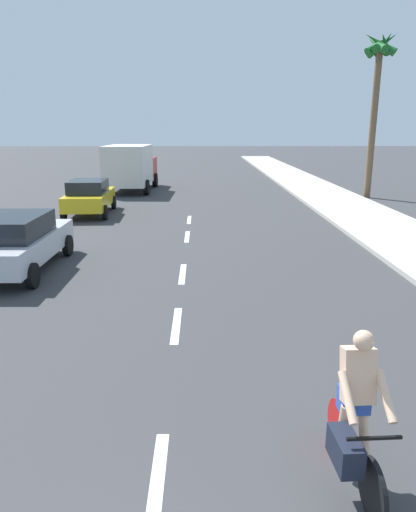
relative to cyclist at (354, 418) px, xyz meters
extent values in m
plane|color=#38383A|center=(-2.14, 16.84, -0.83)|extent=(160.00, 160.00, 0.00)
cube|color=#B2ADA3|center=(5.54, 18.84, -0.76)|extent=(3.60, 80.00, 0.14)
cube|color=white|center=(-2.14, -0.02, -0.83)|extent=(0.16, 1.80, 0.01)
cube|color=white|center=(-2.14, 4.38, -0.83)|extent=(0.16, 1.80, 0.01)
cube|color=white|center=(-2.14, 7.78, -0.83)|extent=(0.16, 1.80, 0.01)
cube|color=white|center=(-2.14, 12.27, -0.83)|extent=(0.16, 1.80, 0.01)
cube|color=white|center=(-2.14, 15.49, -0.83)|extent=(0.16, 1.80, 0.01)
cylinder|color=black|center=(0.07, -0.49, -0.50)|extent=(0.08, 0.66, 0.66)
cylinder|color=red|center=(0.02, 0.56, -0.50)|extent=(0.08, 0.66, 0.66)
cube|color=black|center=(0.05, 0.04, -0.32)|extent=(0.08, 0.95, 0.04)
cylinder|color=black|center=(0.04, 0.25, -0.08)|extent=(0.03, 0.03, 0.48)
cube|color=black|center=(0.07, -0.41, 0.05)|extent=(0.56, 0.05, 0.03)
cube|color=beige|center=(0.04, 0.11, 0.45)|extent=(0.35, 0.33, 0.63)
sphere|color=beige|center=(0.05, 0.05, 0.88)|extent=(0.22, 0.22, 0.22)
cube|color=#2D51B7|center=(0.04, 0.17, 0.12)|extent=(0.33, 0.23, 0.28)
cube|color=black|center=(-0.16, -0.26, -0.20)|extent=(0.26, 0.53, 0.32)
cylinder|color=beige|center=(0.16, 0.12, -0.20)|extent=(0.12, 0.32, 0.62)
cylinder|color=beige|center=(-0.08, 0.11, -0.20)|extent=(0.12, 0.21, 0.63)
cylinder|color=beige|center=(0.26, -0.14, 0.35)|extent=(0.11, 0.49, 0.41)
cylinder|color=beige|center=(-0.14, -0.16, 0.35)|extent=(0.11, 0.49, 0.41)
cube|color=#B7BABF|center=(-6.71, 8.23, -0.14)|extent=(1.95, 4.52, 0.64)
cube|color=black|center=(-6.72, 8.00, 0.46)|extent=(1.69, 2.36, 0.56)
cylinder|color=black|center=(-7.64, 9.77, -0.51)|extent=(0.19, 0.64, 0.64)
cylinder|color=black|center=(-5.75, 9.74, -0.51)|extent=(0.19, 0.64, 0.64)
cylinder|color=black|center=(-5.79, 6.69, -0.51)|extent=(0.19, 0.64, 0.64)
cube|color=gold|center=(-6.68, 16.91, -0.14)|extent=(1.91, 4.21, 0.64)
cube|color=black|center=(-6.67, 16.70, 0.46)|extent=(1.62, 2.22, 0.56)
cylinder|color=black|center=(-7.61, 18.27, -0.51)|extent=(0.21, 0.65, 0.64)
cylinder|color=black|center=(-5.87, 18.35, -0.51)|extent=(0.21, 0.65, 0.64)
cylinder|color=black|center=(-7.48, 15.46, -0.51)|extent=(0.21, 0.65, 0.64)
cylinder|color=black|center=(-5.75, 15.54, -0.51)|extent=(0.21, 0.65, 0.64)
cube|color=maroon|center=(-5.86, 27.22, 0.37)|extent=(2.48, 2.42, 1.40)
cube|color=silver|center=(-5.97, 24.23, 0.82)|extent=(2.54, 4.24, 2.30)
cylinder|color=black|center=(-7.07, 27.13, -0.38)|extent=(0.31, 0.91, 0.90)
cylinder|color=black|center=(-4.67, 27.04, -0.38)|extent=(0.31, 0.91, 0.90)
cylinder|color=black|center=(-7.21, 23.23, -0.38)|extent=(0.31, 0.91, 0.90)
cylinder|color=black|center=(-4.81, 23.15, -0.38)|extent=(0.31, 0.91, 0.90)
cylinder|color=brown|center=(7.74, 21.96, 3.25)|extent=(0.36, 0.36, 8.16)
cone|color=#195B23|center=(7.99, 22.00, 7.18)|extent=(0.65, 1.48, 1.32)
cone|color=#195B23|center=(7.91, 22.14, 7.18)|extent=(1.48, 1.57, 1.37)
cone|color=#195B23|center=(7.66, 22.19, 7.18)|extent=(1.47, 0.86, 1.21)
cone|color=#195B23|center=(7.52, 22.07, 7.18)|extent=(0.98, 1.75, 1.20)
cone|color=#195B23|center=(7.51, 21.86, 7.18)|extent=(0.92, 1.83, 1.30)
cone|color=#195B23|center=(7.64, 21.73, 7.18)|extent=(1.75, 1.13, 1.45)
cone|color=#195B23|center=(7.92, 21.78, 7.18)|extent=(1.23, 1.31, 1.27)
camera|label=1|loc=(-1.64, -4.37, 3.01)|focal=32.97mm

